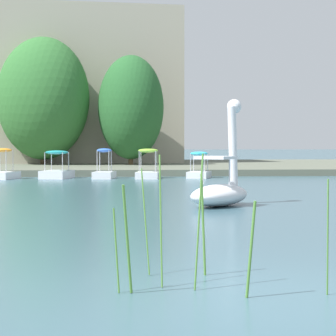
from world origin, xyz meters
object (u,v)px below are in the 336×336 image
(pedal_boat_teal, at_px, (57,169))
(pedal_boat_cyan, at_px, (199,169))
(swan_boat, at_px, (221,187))
(tree_willow_near_path, at_px, (131,107))
(pedal_boat_orange, at_px, (3,170))
(tree_willow_overhanging, at_px, (43,98))
(pedal_boat_blue, at_px, (104,170))
(pedal_boat_lime, at_px, (148,170))

(pedal_boat_teal, bearing_deg, pedal_boat_cyan, -0.62)
(pedal_boat_teal, bearing_deg, swan_boat, -70.01)
(swan_boat, height_order, tree_willow_near_path, tree_willow_near_path)
(pedal_boat_orange, relative_size, tree_willow_overhanging, 0.24)
(pedal_boat_teal, bearing_deg, pedal_boat_blue, -7.25)
(pedal_boat_blue, relative_size, tree_willow_near_path, 0.25)
(swan_boat, distance_m, pedal_boat_cyan, 15.84)
(tree_willow_near_path, bearing_deg, pedal_boat_orange, -119.56)
(pedal_boat_blue, bearing_deg, pedal_boat_teal, 172.75)
(pedal_boat_teal, height_order, tree_willow_near_path, tree_willow_near_path)
(pedal_boat_cyan, bearing_deg, pedal_boat_teal, 179.38)
(tree_willow_overhanging, bearing_deg, pedal_boat_orange, -92.91)
(pedal_boat_cyan, bearing_deg, pedal_boat_orange, -178.07)
(pedal_boat_blue, height_order, pedal_boat_orange, pedal_boat_orange)
(pedal_boat_lime, height_order, pedal_boat_teal, pedal_boat_lime)
(pedal_boat_blue, bearing_deg, swan_boat, -77.65)
(pedal_boat_cyan, bearing_deg, pedal_boat_blue, -177.33)
(tree_willow_near_path, relative_size, tree_willow_overhanging, 0.84)
(pedal_boat_orange, bearing_deg, swan_boat, -61.61)
(pedal_boat_cyan, bearing_deg, tree_willow_overhanging, 126.25)
(pedal_boat_cyan, height_order, pedal_boat_blue, pedal_boat_blue)
(pedal_boat_lime, relative_size, pedal_boat_orange, 1.05)
(pedal_boat_cyan, bearing_deg, tree_willow_near_path, 105.84)
(pedal_boat_cyan, distance_m, tree_willow_overhanging, 15.97)
(swan_boat, bearing_deg, pedal_boat_cyan, 85.00)
(swan_boat, height_order, pedal_boat_lime, swan_boat)
(swan_boat, bearing_deg, pedal_boat_teal, 109.99)
(swan_boat, bearing_deg, pedal_boat_orange, 118.39)
(pedal_boat_orange, bearing_deg, pedal_boat_cyan, 1.93)
(pedal_boat_cyan, xyz_separation_m, pedal_boat_teal, (-7.15, 0.08, 0.00))
(pedal_boat_lime, xyz_separation_m, tree_willow_overhanging, (-6.48, 12.69, 4.37))
(pedal_boat_blue, bearing_deg, pedal_boat_orange, -178.79)
(pedal_boat_teal, distance_m, pedal_boat_orange, 2.62)
(pedal_boat_lime, bearing_deg, tree_willow_overhanging, 117.05)
(tree_willow_overhanging, bearing_deg, swan_boat, -74.70)
(pedal_boat_cyan, distance_m, tree_willow_near_path, 12.24)
(pedal_boat_lime, bearing_deg, pedal_boat_teal, 175.23)
(swan_boat, relative_size, pedal_boat_cyan, 1.40)
(pedal_boat_cyan, xyz_separation_m, pedal_boat_orange, (-9.73, -0.33, -0.02))
(pedal_boat_orange, distance_m, tree_willow_near_path, 13.79)
(pedal_boat_blue, height_order, pedal_boat_teal, pedal_boat_blue)
(swan_boat, relative_size, pedal_boat_teal, 1.30)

